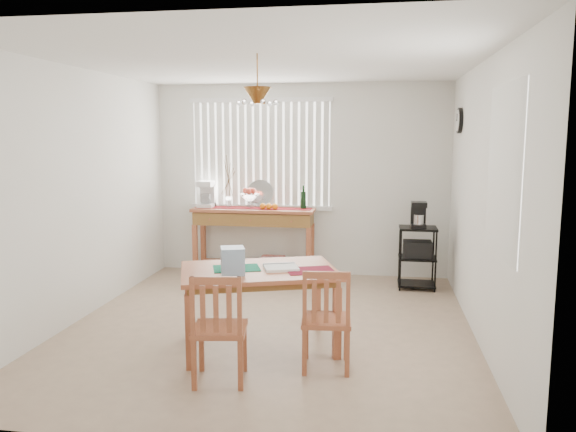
% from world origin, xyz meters
% --- Properties ---
extents(ground, '(4.00, 4.50, 0.01)m').
position_xyz_m(ground, '(0.00, 0.00, -0.01)').
color(ground, tan).
extents(room_shell, '(4.20, 4.70, 2.70)m').
position_xyz_m(room_shell, '(0.00, 0.01, 1.69)').
color(room_shell, white).
rests_on(room_shell, ground).
extents(sideboard, '(1.65, 0.47, 0.93)m').
position_xyz_m(sideboard, '(-0.59, 2.00, 0.70)').
color(sideboard, '#AD5C3A').
rests_on(sideboard, ground).
extents(sideboard_items, '(1.57, 0.39, 0.71)m').
position_xyz_m(sideboard_items, '(-0.87, 2.01, 1.08)').
color(sideboard_items, maroon).
rests_on(sideboard_items, sideboard).
extents(wire_cart, '(0.46, 0.37, 0.78)m').
position_xyz_m(wire_cart, '(1.55, 1.69, 0.47)').
color(wire_cart, black).
rests_on(wire_cart, ground).
extents(cart_items, '(0.18, 0.22, 0.32)m').
position_xyz_m(cart_items, '(1.55, 1.70, 0.93)').
color(cart_items, black).
rests_on(cart_items, wire_cart).
extents(dining_table, '(1.58, 1.28, 0.73)m').
position_xyz_m(dining_table, '(0.01, -0.56, 0.65)').
color(dining_table, '#AD5C3A').
rests_on(dining_table, ground).
extents(table_items, '(1.15, 0.56, 0.23)m').
position_xyz_m(table_items, '(-0.07, -0.72, 0.82)').
color(table_items, '#13704F').
rests_on(table_items, dining_table).
extents(chair_left, '(0.47, 0.47, 0.89)m').
position_xyz_m(chair_left, '(-0.14, -1.33, 0.43)').
color(chair_left, '#AD5C3A').
rests_on(chair_left, ground).
extents(chair_right, '(0.43, 0.43, 0.86)m').
position_xyz_m(chair_right, '(0.66, -0.95, 0.42)').
color(chair_right, '#AD5C3A').
rests_on(chair_right, ground).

